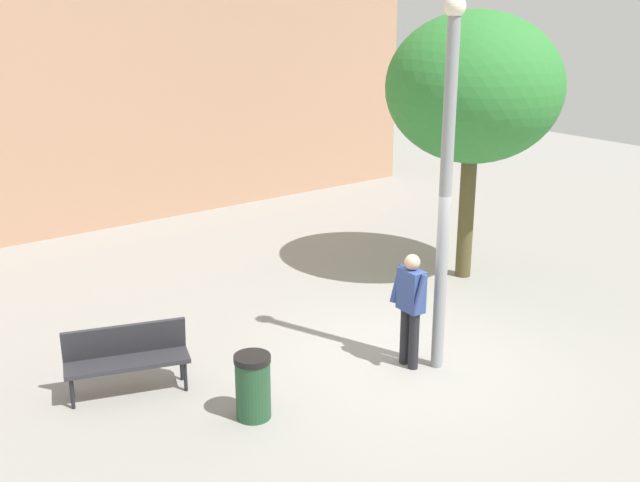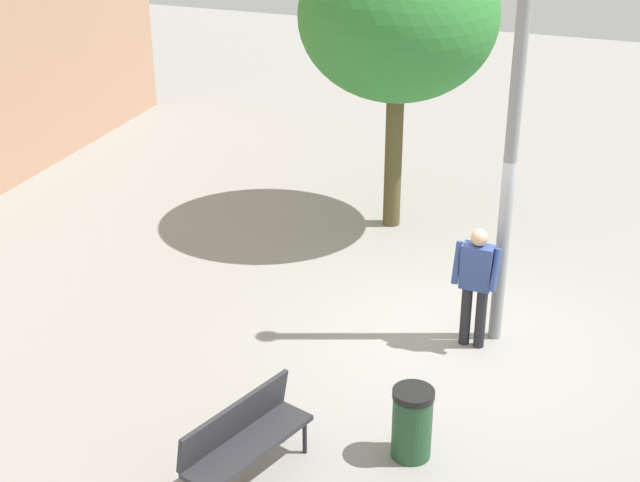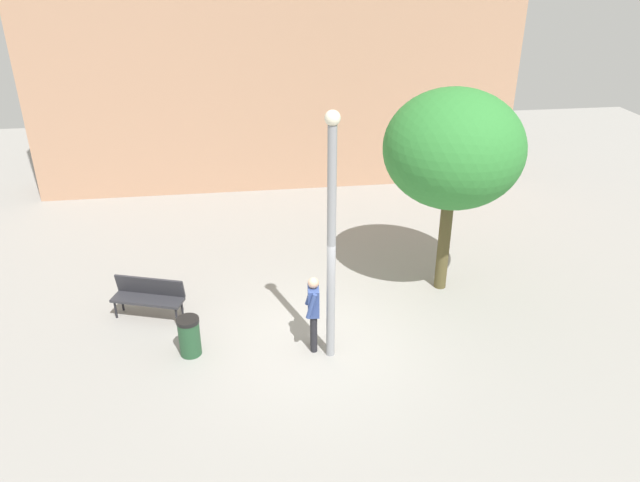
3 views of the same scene
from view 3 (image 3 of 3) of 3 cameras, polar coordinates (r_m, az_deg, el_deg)
name	(u,v)px [view 3 (image 3 of 3)]	position (r m, az deg, el deg)	size (l,w,h in m)	color
ground_plane	(318,342)	(12.92, -0.23, -9.52)	(36.00, 36.00, 0.00)	gray
building_facade	(277,41)	(20.49, -4.11, 18.30)	(15.75, 2.00, 9.45)	tan
lamppost	(331,233)	(11.17, 1.09, 0.73)	(0.28, 0.28, 5.04)	gray
person_by_lamppost	(313,309)	(12.22, -0.64, -6.38)	(0.31, 0.61, 1.67)	#232328
park_bench	(149,294)	(14.02, -15.83, -4.85)	(1.67, 0.96, 0.92)	#2D2D33
plaza_tree	(453,149)	(13.74, 12.45, 8.42)	(3.11, 3.11, 4.82)	brown
trash_bin	(189,336)	(12.64, -12.20, -8.76)	(0.46, 0.46, 0.84)	#234C2D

